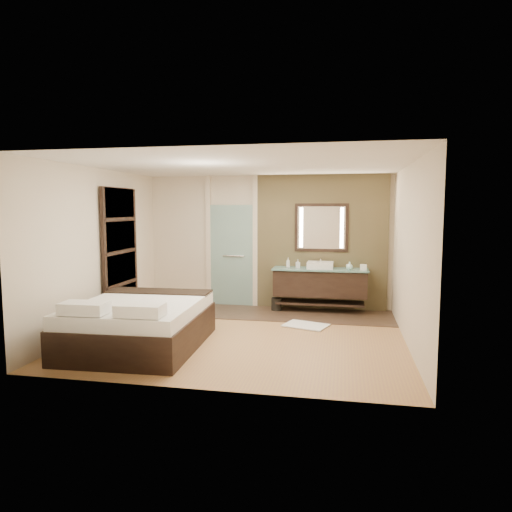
% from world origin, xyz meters
% --- Properties ---
extents(floor, '(5.00, 5.00, 0.00)m').
position_xyz_m(floor, '(0.00, 0.00, 0.00)').
color(floor, '#AF8349').
rests_on(floor, ground).
extents(tile_strip, '(3.80, 1.30, 0.01)m').
position_xyz_m(tile_strip, '(0.60, 1.60, 0.01)').
color(tile_strip, '#34251C').
rests_on(tile_strip, floor).
extents(stone_wall, '(2.60, 0.08, 2.70)m').
position_xyz_m(stone_wall, '(1.10, 2.21, 1.35)').
color(stone_wall, tan).
rests_on(stone_wall, floor).
extents(vanity, '(1.85, 0.55, 0.88)m').
position_xyz_m(vanity, '(1.10, 1.92, 0.58)').
color(vanity, black).
rests_on(vanity, stone_wall).
extents(mirror_unit, '(1.06, 0.04, 0.96)m').
position_xyz_m(mirror_unit, '(1.10, 2.16, 1.65)').
color(mirror_unit, black).
rests_on(mirror_unit, stone_wall).
extents(frosted_door, '(1.10, 0.12, 2.70)m').
position_xyz_m(frosted_door, '(-0.75, 2.20, 1.14)').
color(frosted_door, '#BCEEE7').
rests_on(frosted_door, floor).
extents(shoji_partition, '(0.06, 1.20, 2.40)m').
position_xyz_m(shoji_partition, '(-2.43, 0.60, 1.21)').
color(shoji_partition, black).
rests_on(shoji_partition, floor).
extents(bed, '(1.82, 2.23, 0.83)m').
position_xyz_m(bed, '(-1.37, -0.89, 0.35)').
color(bed, black).
rests_on(bed, floor).
extents(bath_mat, '(0.84, 0.71, 0.02)m').
position_xyz_m(bath_mat, '(0.93, 0.75, 0.02)').
color(bath_mat, white).
rests_on(bath_mat, floor).
extents(waste_bin, '(0.23, 0.23, 0.26)m').
position_xyz_m(waste_bin, '(0.25, 1.85, 0.13)').
color(waste_bin, black).
rests_on(waste_bin, floor).
extents(tissue_box, '(0.12, 0.12, 0.10)m').
position_xyz_m(tissue_box, '(1.92, 1.86, 0.92)').
color(tissue_box, white).
rests_on(tissue_box, vanity).
extents(soap_bottle_a, '(0.10, 0.10, 0.20)m').
position_xyz_m(soap_bottle_a, '(0.47, 1.89, 0.96)').
color(soap_bottle_a, silver).
rests_on(soap_bottle_a, vanity).
extents(soap_bottle_b, '(0.10, 0.10, 0.17)m').
position_xyz_m(soap_bottle_b, '(0.66, 1.89, 0.95)').
color(soap_bottle_b, '#B2B2B2').
rests_on(soap_bottle_b, vanity).
extents(soap_bottle_c, '(0.16, 0.16, 0.15)m').
position_xyz_m(soap_bottle_c, '(1.66, 1.83, 0.94)').
color(soap_bottle_c, silver).
rests_on(soap_bottle_c, vanity).
extents(cup, '(0.14, 0.14, 0.09)m').
position_xyz_m(cup, '(1.65, 1.97, 0.91)').
color(cup, white).
rests_on(cup, vanity).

